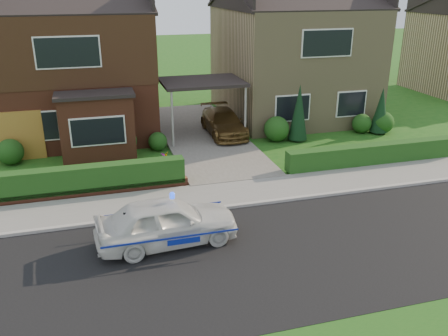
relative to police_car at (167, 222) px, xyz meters
name	(u,v)px	position (x,y,z in m)	size (l,w,h in m)	color
ground	(294,251)	(3.33, -1.38, -0.69)	(120.00, 120.00, 0.00)	#1A5115
road	(294,251)	(3.33, -1.38, -0.69)	(60.00, 6.00, 0.02)	black
kerb	(257,203)	(3.33, 1.67, -0.63)	(60.00, 0.16, 0.12)	#9E9993
sidewalk	(247,191)	(3.33, 2.72, -0.64)	(60.00, 2.00, 0.10)	slate
driveway	(203,136)	(3.33, 9.62, -0.63)	(3.80, 12.00, 0.12)	#666059
house_left	(72,54)	(-2.45, 12.52, 3.12)	(7.50, 9.53, 7.25)	brown
house_right	(292,49)	(9.13, 12.61, 2.98)	(7.50, 8.06, 7.25)	tan
carport_link	(202,83)	(3.33, 9.57, 1.97)	(3.80, 3.00, 2.77)	black
garage_door	(16,136)	(-4.91, 8.58, 0.36)	(2.20, 0.10, 2.10)	brown
dwarf_wall	(79,193)	(-2.47, 3.92, -0.51)	(7.70, 0.25, 0.36)	brown
hedge_left	(80,196)	(-2.47, 4.07, -0.69)	(7.50, 0.55, 0.90)	#183C13
hedge_right	(371,165)	(9.13, 3.97, -0.69)	(7.50, 0.55, 0.80)	#183C13
shrub_left_far	(10,152)	(-5.17, 8.12, -0.15)	(1.08, 1.08, 1.08)	#183C13
shrub_left_mid	(121,141)	(-0.67, 7.92, -0.03)	(1.32, 1.32, 1.32)	#183C13
shrub_left_near	(158,141)	(0.93, 8.22, -0.27)	(0.84, 0.84, 0.84)	#183C13
shrub_right_near	(277,129)	(6.53, 8.02, -0.09)	(1.20, 1.20, 1.20)	#183C13
shrub_right_mid	(362,123)	(11.13, 8.12, -0.21)	(0.96, 0.96, 0.96)	#183C13
shrub_right_far	(383,122)	(12.13, 7.82, -0.15)	(1.08, 1.08, 1.08)	#183C13
conifer_a	(299,114)	(7.53, 7.82, 0.61)	(0.90, 0.90, 2.60)	black
conifer_b	(381,112)	(11.93, 7.82, 0.41)	(0.90, 0.90, 2.20)	black
police_car	(167,222)	(0.00, 0.00, 0.00)	(3.70, 4.14, 1.54)	silver
driveway_car	(224,122)	(4.33, 9.43, 0.02)	(1.64, 4.04, 1.17)	brown
potted_plant_a	(134,175)	(-0.49, 4.62, -0.33)	(0.37, 0.25, 0.71)	gray
potted_plant_b	(164,161)	(0.83, 5.79, -0.31)	(0.41, 0.33, 0.75)	gray
potted_plant_c	(165,163)	(0.83, 5.53, -0.30)	(0.43, 0.43, 0.76)	gray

